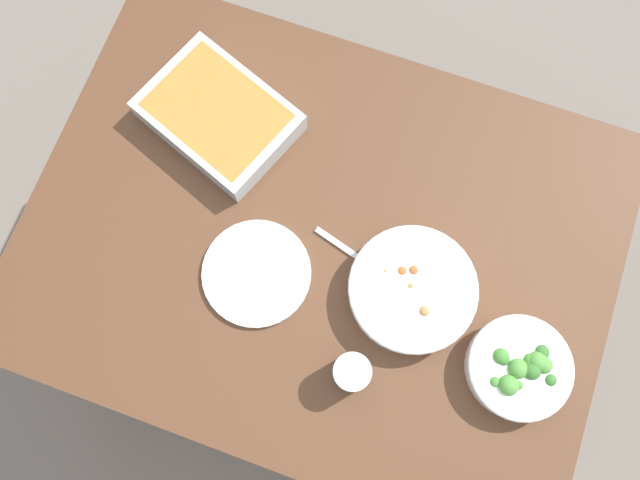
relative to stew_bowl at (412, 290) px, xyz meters
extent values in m
plane|color=slate|center=(0.21, -0.04, -0.77)|extent=(6.00, 6.00, 0.00)
cube|color=brown|center=(0.21, -0.04, -0.05)|extent=(1.20, 0.90, 0.04)
cylinder|color=brown|center=(-0.33, -0.43, -0.42)|extent=(0.06, 0.06, 0.70)
cylinder|color=brown|center=(0.75, -0.43, -0.42)|extent=(0.06, 0.06, 0.70)
cylinder|color=brown|center=(0.75, 0.35, -0.42)|extent=(0.06, 0.06, 0.70)
cylinder|color=white|center=(0.00, 0.00, 0.00)|extent=(0.25, 0.25, 0.05)
torus|color=white|center=(0.00, 0.00, 0.02)|extent=(0.25, 0.25, 0.01)
cylinder|color=#B2844C|center=(0.00, 0.00, 0.00)|extent=(0.20, 0.20, 0.03)
sphere|color=#B2844C|center=(0.01, 0.00, 0.02)|extent=(0.02, 0.02, 0.02)
sphere|color=#B2844C|center=(-0.03, 0.04, 0.02)|extent=(0.02, 0.02, 0.02)
sphere|color=#C66633|center=(0.01, -0.03, 0.02)|extent=(0.02, 0.02, 0.02)
sphere|color=#C66633|center=(0.03, -0.02, 0.02)|extent=(0.02, 0.02, 0.02)
sphere|color=silver|center=(0.00, 0.00, 0.01)|extent=(0.01, 0.01, 0.01)
sphere|color=#B2844C|center=(0.06, -0.01, 0.02)|extent=(0.02, 0.02, 0.02)
cylinder|color=white|center=(-0.24, 0.07, -0.01)|extent=(0.19, 0.19, 0.05)
torus|color=white|center=(-0.24, 0.07, 0.01)|extent=(0.20, 0.20, 0.01)
cylinder|color=#8CB272|center=(-0.24, 0.07, 0.00)|extent=(0.16, 0.16, 0.02)
sphere|color=#478C38|center=(-0.20, 0.12, 0.01)|extent=(0.02, 0.02, 0.02)
sphere|color=#3D7A33|center=(-0.26, 0.07, 0.02)|extent=(0.04, 0.04, 0.04)
sphere|color=#3D7A33|center=(-0.27, 0.03, 0.01)|extent=(0.03, 0.03, 0.03)
sphere|color=#569E42|center=(-0.22, 0.11, 0.01)|extent=(0.03, 0.03, 0.03)
sphere|color=#569E42|center=(-0.26, 0.05, 0.02)|extent=(0.04, 0.04, 0.04)
sphere|color=#569E42|center=(-0.22, 0.11, 0.02)|extent=(0.04, 0.04, 0.04)
sphere|color=#3D7A33|center=(-0.20, 0.07, 0.01)|extent=(0.03, 0.03, 0.03)
sphere|color=#478C38|center=(-0.19, 0.07, 0.01)|extent=(0.03, 0.03, 0.03)
sphere|color=#569E42|center=(-0.23, 0.08, 0.02)|extent=(0.04, 0.04, 0.04)
sphere|color=#478C38|center=(-0.24, 0.11, 0.01)|extent=(0.02, 0.02, 0.02)
sphere|color=#569E42|center=(-0.27, 0.06, 0.02)|extent=(0.03, 0.03, 0.03)
sphere|color=#3D7A33|center=(-0.29, 0.08, 0.01)|extent=(0.02, 0.02, 0.02)
sphere|color=#478C38|center=(-0.25, 0.06, 0.01)|extent=(0.03, 0.03, 0.03)
cube|color=silver|center=(0.49, -0.22, 0.00)|extent=(0.36, 0.31, 0.06)
cube|color=gold|center=(0.49, -0.22, 0.01)|extent=(0.32, 0.28, 0.04)
cylinder|color=#B2BCC6|center=(0.06, 0.19, 0.01)|extent=(0.07, 0.07, 0.08)
cylinder|color=black|center=(0.06, 0.19, 0.00)|extent=(0.06, 0.06, 0.05)
cylinder|color=white|center=(0.30, 0.07, -0.03)|extent=(0.22, 0.22, 0.01)
cube|color=silver|center=(0.15, -0.04, -0.03)|extent=(0.14, 0.05, 0.01)
ellipsoid|color=silver|center=(0.07, -0.02, -0.03)|extent=(0.05, 0.04, 0.01)
camera|label=1|loc=(0.11, 0.24, 1.20)|focal=34.81mm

